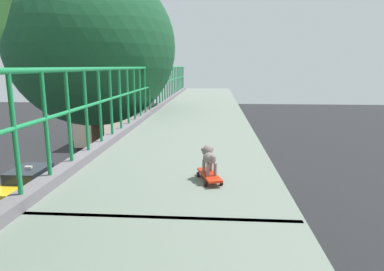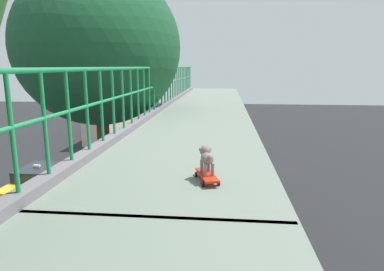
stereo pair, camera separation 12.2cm
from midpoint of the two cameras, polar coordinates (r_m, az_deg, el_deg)
The scene contains 8 objects.
overpass_deck at distance 2.70m, azimuth -9.74°, elevation -20.59°, with size 2.56×34.68×0.36m.
car_grey_fifth at distance 15.12m, azimuth -22.19°, elevation -13.06°, with size 1.86×4.30×1.44m.
car_yellow_cab_sixth at distance 20.01m, azimuth -26.22°, elevation -7.28°, with size 1.98×4.46×1.60m.
car_green_seventh at distance 21.16m, azimuth -14.02°, elevation -5.41°, with size 1.77×4.29×1.51m.
city_bus at distance 33.76m, azimuth -13.95°, elevation 3.14°, with size 2.50×11.75×3.53m.
roadside_tree_mid at distance 10.42m, azimuth -16.81°, elevation 13.94°, with size 4.76×4.76×9.59m.
toy_skateboard at distance 3.76m, azimuth 2.03°, elevation -6.78°, with size 0.30×0.53×0.08m.
small_dog at distance 3.74m, azimuth 1.95°, elevation -3.60°, with size 0.20×0.32×0.30m.
Camera 1 is at (1.51, -2.21, 6.80)m, focal length 31.43 mm.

